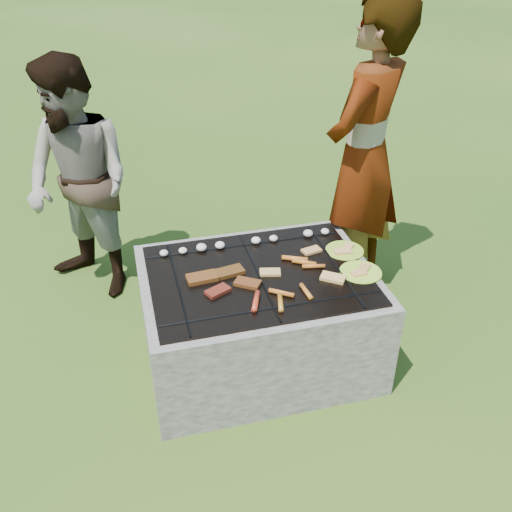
{
  "coord_description": "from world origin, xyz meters",
  "views": [
    {
      "loc": [
        -0.67,
        -2.54,
        2.4
      ],
      "look_at": [
        0.0,
        0.05,
        0.7
      ],
      "focal_mm": 40.0,
      "sensor_mm": 36.0,
      "label": 1
    }
  ],
  "objects_px": {
    "fire_pit": "(258,320)",
    "plate_far": "(344,251)",
    "plate_near": "(361,272)",
    "cook": "(364,157)",
    "bystander": "(79,184)"
  },
  "relations": [
    {
      "from": "fire_pit",
      "to": "plate_far",
      "type": "bearing_deg",
      "value": 11.12
    },
    {
      "from": "fire_pit",
      "to": "plate_near",
      "type": "distance_m",
      "value": 0.66
    },
    {
      "from": "cook",
      "to": "plate_near",
      "type": "bearing_deg",
      "value": 27.59
    },
    {
      "from": "fire_pit",
      "to": "bystander",
      "type": "height_order",
      "value": "bystander"
    },
    {
      "from": "fire_pit",
      "to": "plate_far",
      "type": "height_order",
      "value": "plate_far"
    },
    {
      "from": "plate_near",
      "to": "bystander",
      "type": "distance_m",
      "value": 1.89
    },
    {
      "from": "plate_near",
      "to": "cook",
      "type": "xyz_separation_m",
      "value": [
        0.29,
        0.72,
        0.37
      ]
    },
    {
      "from": "fire_pit",
      "to": "plate_far",
      "type": "distance_m",
      "value": 0.66
    },
    {
      "from": "plate_far",
      "to": "plate_near",
      "type": "bearing_deg",
      "value": -89.65
    },
    {
      "from": "plate_near",
      "to": "fire_pit",
      "type": "bearing_deg",
      "value": 167.35
    },
    {
      "from": "bystander",
      "to": "fire_pit",
      "type": "bearing_deg",
      "value": 1.84
    },
    {
      "from": "plate_far",
      "to": "cook",
      "type": "xyz_separation_m",
      "value": [
        0.3,
        0.48,
        0.37
      ]
    },
    {
      "from": "plate_near",
      "to": "bystander",
      "type": "relative_size",
      "value": 0.18
    },
    {
      "from": "plate_far",
      "to": "bystander",
      "type": "distance_m",
      "value": 1.76
    },
    {
      "from": "fire_pit",
      "to": "cook",
      "type": "distance_m",
      "value": 1.25
    }
  ]
}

